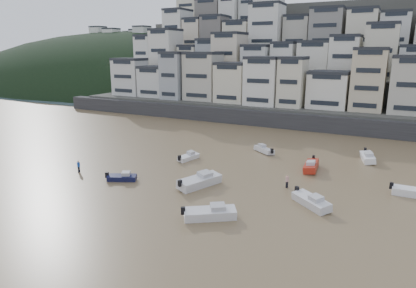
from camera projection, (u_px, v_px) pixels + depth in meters
The scene contains 16 objects.
ground at pixel (8, 273), 29.33m from camera, with size 400.00×400.00×0.00m, color olive.
sea_strip at pixel (122, 82), 203.05m from camera, with size 340.00×340.00×0.00m, color #4C5E6C.
harbor_wall at pixel (313, 123), 80.42m from camera, with size 140.00×3.00×3.50m, color #38383A.
hillside at pixel (360, 64), 109.82m from camera, with size 141.04×66.00×50.00m.
headland at pixel (132, 84), 187.77m from camera, with size 216.00×135.00×53.33m.
boat_a at pixel (210, 212), 38.46m from camera, with size 5.93×1.94×1.62m, color silver, non-canonical shape.
boat_b at pixel (311, 200), 41.57m from camera, with size 5.65×1.85×1.54m, color silver, non-canonical shape.
boat_c at pixel (200, 180), 47.61m from camera, with size 6.77×2.22×1.85m, color silver, non-canonical shape.
boat_d at pixel (415, 191), 44.35m from camera, with size 5.54×1.81×1.51m, color white, non-canonical shape.
boat_e at pixel (311, 165), 54.22m from camera, with size 5.80×1.90×1.58m, color #AA2315, non-canonical shape.
boat_f at pixel (188, 156), 59.17m from camera, with size 4.44×1.45×1.21m, color white, non-canonical shape.
boat_h at pixel (264, 149), 63.38m from camera, with size 4.83×1.58×1.32m, color silver, non-canonical shape.
boat_i at pixel (368, 156), 58.61m from camera, with size 5.69×1.86×1.55m, color white, non-canonical shape.
boat_j at pixel (122, 177), 49.74m from camera, with size 4.24×1.39×1.16m, color #12153A, non-canonical shape.
person_blue at pixel (79, 166), 53.11m from camera, with size 0.44×0.44×1.74m, color #1645AC, non-canonical shape.
person_pink at pixel (287, 181), 47.18m from camera, with size 0.44×0.44×1.74m, color #D19894, non-canonical shape.
Camera 1 is at (26.00, -15.72, 17.15)m, focal length 32.00 mm.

